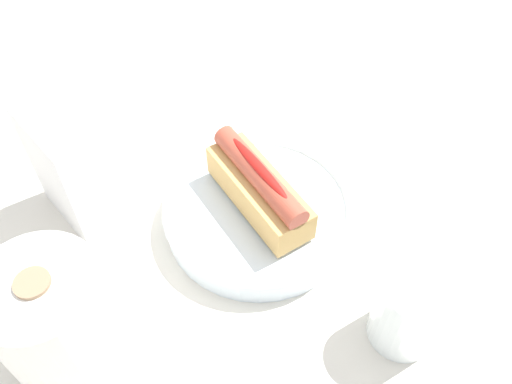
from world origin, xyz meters
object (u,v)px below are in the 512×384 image
object	(u,v)px
water_glass	(406,316)
paper_towel_roll	(55,320)
hotdog_front	(256,187)
serving_bowl	(256,212)
napkin_box	(67,171)

from	to	relation	value
water_glass	paper_towel_roll	distance (m)	0.33
hotdog_front	paper_towel_roll	world-z (taller)	paper_towel_roll
serving_bowl	paper_towel_roll	bearing A→B (deg)	85.69
serving_bowl	napkin_box	size ratio (longest dim) A/B	1.50
hotdog_front	water_glass	size ratio (longest dim) A/B	1.75
paper_towel_roll	napkin_box	distance (m)	0.18
water_glass	paper_towel_roll	size ratio (longest dim) A/B	0.67
napkin_box	water_glass	bearing A→B (deg)	-155.24
water_glass	serving_bowl	bearing A→B (deg)	-0.00
paper_towel_roll	napkin_box	world-z (taller)	napkin_box
hotdog_front	paper_towel_roll	distance (m)	0.25
paper_towel_roll	serving_bowl	bearing A→B (deg)	-94.31
serving_bowl	hotdog_front	xyz separation A→B (m)	(-0.00, -0.00, 0.04)
hotdog_front	water_glass	distance (m)	0.21
serving_bowl	napkin_box	bearing A→B (deg)	40.63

